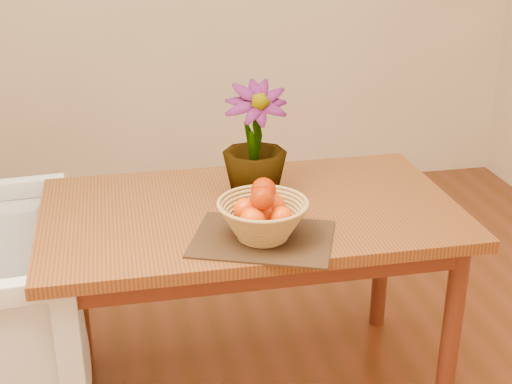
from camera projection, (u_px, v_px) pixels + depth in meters
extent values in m
cube|color=brown|center=(251.00, 213.00, 2.41)|extent=(1.40, 0.80, 0.04)
cube|color=#512113|center=(251.00, 229.00, 2.44)|extent=(1.28, 0.68, 0.08)
cylinder|color=#512113|center=(450.00, 338.00, 2.39)|extent=(0.06, 0.06, 0.71)
cylinder|color=#512113|center=(77.00, 280.00, 2.74)|extent=(0.06, 0.06, 0.71)
cylinder|color=#512113|center=(382.00, 250.00, 2.96)|extent=(0.06, 0.06, 0.71)
cube|color=#332112|center=(263.00, 239.00, 2.18)|extent=(0.51, 0.45, 0.01)
cylinder|color=#AD8848|center=(263.00, 237.00, 2.18)|extent=(0.14, 0.14, 0.01)
sphere|color=#FC5E04|center=(263.00, 214.00, 2.15)|extent=(0.06, 0.06, 0.06)
sphere|color=#FC5E04|center=(273.00, 205.00, 2.20)|extent=(0.08, 0.08, 0.08)
sphere|color=#FC5E04|center=(245.00, 209.00, 2.18)|extent=(0.07, 0.07, 0.07)
sphere|color=#FC5E04|center=(253.00, 220.00, 2.10)|extent=(0.08, 0.08, 0.08)
sphere|color=#FC5E04|center=(281.00, 218.00, 2.12)|extent=(0.07, 0.07, 0.07)
sphere|color=#FC5E04|center=(264.00, 190.00, 2.15)|extent=(0.08, 0.08, 0.08)
sphere|color=#FC5E04|center=(262.00, 199.00, 2.10)|extent=(0.07, 0.07, 0.07)
sphere|color=#FC5E04|center=(264.00, 190.00, 2.15)|extent=(0.08, 0.08, 0.08)
sphere|color=#FC5E04|center=(262.00, 199.00, 2.10)|extent=(0.07, 0.07, 0.07)
imported|color=#154513|center=(255.00, 141.00, 2.43)|extent=(0.24, 0.24, 0.40)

